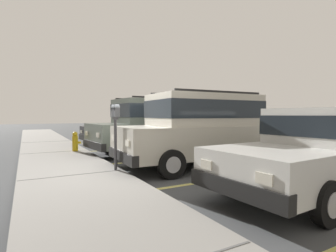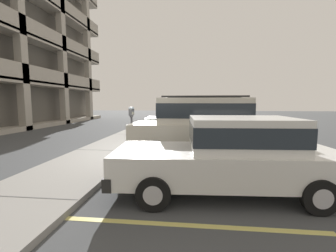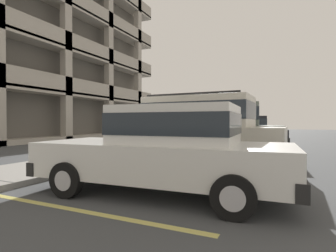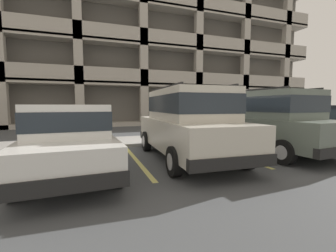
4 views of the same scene
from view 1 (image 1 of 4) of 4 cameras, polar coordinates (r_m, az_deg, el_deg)
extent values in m
cube|color=#444749|center=(6.48, -8.07, -10.72)|extent=(80.00, 80.00, 0.10)
cube|color=gray|center=(6.13, -19.71, -10.54)|extent=(40.00, 2.20, 0.12)
cube|color=#606060|center=(6.12, -19.72, -9.98)|extent=(0.03, 2.16, 0.00)
cube|color=#606060|center=(10.04, -23.31, -5.20)|extent=(0.03, 2.16, 0.00)
cube|color=#606060|center=(14.00, -24.86, -3.11)|extent=(0.03, 2.16, 0.00)
cube|color=#DBD16B|center=(5.90, 10.37, -11.52)|extent=(0.12, 4.80, 0.01)
cube|color=#DBD16B|center=(8.34, -2.58, -7.36)|extent=(0.12, 4.80, 0.01)
cube|color=#DBD16B|center=(11.03, -9.35, -4.98)|extent=(0.12, 4.80, 0.01)
cube|color=#DBD16B|center=(13.82, -13.41, -3.52)|extent=(0.12, 4.80, 0.01)
cube|color=beige|center=(7.33, 7.59, -3.00)|extent=(1.98, 4.75, 0.80)
cube|color=beige|center=(7.32, 7.95, 3.41)|extent=(1.71, 2.96, 0.84)
cube|color=#232B33|center=(7.32, 7.95, 3.58)|extent=(1.73, 2.99, 0.46)
cube|color=black|center=(6.35, -9.97, -6.40)|extent=(1.88, 0.22, 0.24)
cube|color=black|center=(8.87, 20.01, -4.00)|extent=(1.88, 0.22, 0.24)
cube|color=silver|center=(6.84, -11.79, -2.75)|extent=(0.24, 0.04, 0.14)
cube|color=silver|center=(5.75, -8.81, -3.70)|extent=(0.24, 0.04, 0.14)
cylinder|color=black|center=(7.49, -5.71, -5.96)|extent=(0.22, 0.67, 0.66)
cylinder|color=#B2B2B7|center=(7.49, -5.71, -5.96)|extent=(0.23, 0.37, 0.36)
cylinder|color=black|center=(5.87, 0.75, -8.29)|extent=(0.22, 0.67, 0.66)
cylinder|color=#B2B2B7|center=(5.87, 0.75, -8.29)|extent=(0.23, 0.37, 0.36)
cylinder|color=black|center=(8.96, 12.00, -4.62)|extent=(0.22, 0.67, 0.66)
cylinder|color=#B2B2B7|center=(8.96, 12.00, -4.62)|extent=(0.23, 0.37, 0.36)
cylinder|color=black|center=(7.65, 20.57, -5.92)|extent=(0.22, 0.67, 0.66)
cylinder|color=#B2B2B7|center=(7.65, 20.57, -5.92)|extent=(0.23, 0.37, 0.36)
cube|color=black|center=(7.92, 5.10, 6.69)|extent=(0.13, 2.62, 0.05)
cube|color=black|center=(6.79, 11.32, 7.35)|extent=(0.13, 2.62, 0.05)
cube|color=silver|center=(5.51, 30.09, -6.49)|extent=(1.94, 4.49, 0.60)
cube|color=silver|center=(5.72, 31.63, 0.04)|extent=(1.60, 2.06, 0.64)
cube|color=#232B33|center=(5.71, 31.64, 0.20)|extent=(1.63, 2.09, 0.35)
cube|color=black|center=(3.81, 14.19, -12.91)|extent=(1.74, 0.26, 0.24)
cube|color=silver|center=(4.10, 8.35, -8.32)|extent=(0.24, 0.04, 0.14)
cube|color=silver|center=(3.38, 20.20, -10.76)|extent=(0.24, 0.04, 0.14)
cylinder|color=black|center=(4.96, 13.60, -10.73)|extent=(0.19, 0.61, 0.60)
cylinder|color=#B2B2B7|center=(4.96, 13.60, -10.73)|extent=(0.20, 0.34, 0.33)
cylinder|color=black|center=(4.01, 31.40, -14.18)|extent=(0.19, 0.61, 0.60)
cylinder|color=#B2B2B7|center=(4.01, 31.40, -14.18)|extent=(0.20, 0.34, 0.33)
cylinder|color=black|center=(7.13, 29.26, -6.93)|extent=(0.19, 0.61, 0.60)
cylinder|color=#B2B2B7|center=(7.13, 29.26, -6.93)|extent=(0.20, 0.34, 0.33)
cube|color=#5B665B|center=(9.71, -2.79, -1.65)|extent=(2.23, 4.84, 0.80)
cube|color=#5B665B|center=(9.71, -2.55, 3.19)|extent=(1.86, 3.04, 0.84)
cube|color=#232B33|center=(9.71, -2.55, 3.32)|extent=(1.88, 3.07, 0.46)
cube|color=black|center=(8.79, -15.88, -4.01)|extent=(1.88, 0.32, 0.24)
cube|color=black|center=(11.09, 7.54, -2.61)|extent=(1.88, 0.32, 0.24)
cube|color=silver|center=(9.28, -17.27, -1.45)|extent=(0.24, 0.05, 0.14)
cube|color=silver|center=(8.20, -15.03, -1.93)|extent=(0.24, 0.05, 0.14)
cylinder|color=black|center=(9.93, -12.75, -3.94)|extent=(0.25, 0.67, 0.66)
cylinder|color=#B2B2B7|center=(9.93, -12.75, -3.94)|extent=(0.25, 0.38, 0.36)
cylinder|color=black|center=(8.28, -8.29, -5.17)|extent=(0.25, 0.67, 0.66)
cylinder|color=#B2B2B7|center=(8.28, -8.29, -5.17)|extent=(0.25, 0.38, 0.36)
cylinder|color=black|center=(11.29, 1.24, -3.11)|extent=(0.25, 0.67, 0.66)
cylinder|color=#B2B2B7|center=(11.29, 1.24, -3.11)|extent=(0.25, 0.38, 0.36)
cylinder|color=black|center=(9.87, 7.24, -3.93)|extent=(0.25, 0.67, 0.66)
cylinder|color=#B2B2B7|center=(9.87, 7.24, -3.93)|extent=(0.25, 0.38, 0.36)
cube|color=black|center=(10.32, -4.53, 5.70)|extent=(0.27, 2.62, 0.05)
cube|color=black|center=(9.15, -0.32, 6.13)|extent=(0.27, 2.62, 0.05)
cube|color=black|center=(12.78, -8.09, -1.27)|extent=(2.08, 4.53, 0.60)
cube|color=black|center=(12.89, -6.91, 1.53)|extent=(1.66, 2.10, 0.64)
cube|color=#232B33|center=(12.89, -6.91, 1.60)|extent=(1.69, 2.13, 0.35)
cube|color=black|center=(12.02, -17.42, -2.45)|extent=(1.74, 0.31, 0.24)
cube|color=black|center=(13.86, -0.01, -1.70)|extent=(1.74, 0.31, 0.24)
cube|color=silver|center=(12.49, -18.33, -1.18)|extent=(0.24, 0.05, 0.14)
cube|color=silver|center=(11.48, -16.93, -1.47)|extent=(0.24, 0.05, 0.14)
cylinder|color=black|center=(13.06, -15.09, -2.57)|extent=(0.21, 0.61, 0.60)
cylinder|color=#B2B2B7|center=(13.06, -15.09, -2.57)|extent=(0.21, 0.34, 0.33)
cylinder|color=black|center=(11.50, -12.42, -3.21)|extent=(0.21, 0.61, 0.60)
cylinder|color=#B2B2B7|center=(11.50, -12.42, -3.21)|extent=(0.21, 0.34, 0.33)
cylinder|color=black|center=(14.16, -4.57, -2.11)|extent=(0.21, 0.61, 0.60)
cylinder|color=#B2B2B7|center=(14.16, -4.57, -2.11)|extent=(0.21, 0.34, 0.33)
cylinder|color=black|center=(12.74, -0.91, -2.61)|extent=(0.21, 0.61, 0.60)
cylinder|color=#B2B2B7|center=(12.74, -0.91, -2.61)|extent=(0.21, 0.34, 0.33)
cylinder|color=#47474C|center=(6.31, -11.35, -4.03)|extent=(0.07, 0.07, 1.19)
cube|color=#47474C|center=(6.28, -11.40, 1.67)|extent=(0.28, 0.06, 0.06)
cube|color=#515459|center=(6.18, -11.13, 2.95)|extent=(0.15, 0.11, 0.22)
cylinder|color=#8C99A3|center=(6.18, -11.14, 3.97)|extent=(0.15, 0.11, 0.15)
cube|color=#B7B293|center=(6.20, -10.61, 2.60)|extent=(0.08, 0.01, 0.08)
cube|color=#515459|center=(6.37, -11.67, 2.93)|extent=(0.15, 0.11, 0.22)
cylinder|color=#8C99A3|center=(6.37, -11.68, 3.92)|extent=(0.15, 0.11, 0.15)
cube|color=#B7B293|center=(6.39, -11.16, 2.59)|extent=(0.08, 0.01, 0.08)
cylinder|color=gold|center=(9.98, -19.56, -3.61)|extent=(0.20, 0.20, 0.55)
sphere|color=gold|center=(9.95, -19.59, -1.69)|extent=(0.18, 0.18, 0.18)
cylinder|color=gold|center=(10.00, -18.71, -3.42)|extent=(0.08, 0.10, 0.08)
cylinder|color=gold|center=(10.13, -19.70, -3.37)|extent=(0.10, 0.07, 0.07)
camera|label=2|loc=(4.35, 84.58, 5.74)|focal=24.00mm
camera|label=3|loc=(6.84, 72.58, -0.53)|focal=28.00mm
camera|label=4|loc=(10.68, 43.51, 2.29)|focal=24.00mm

